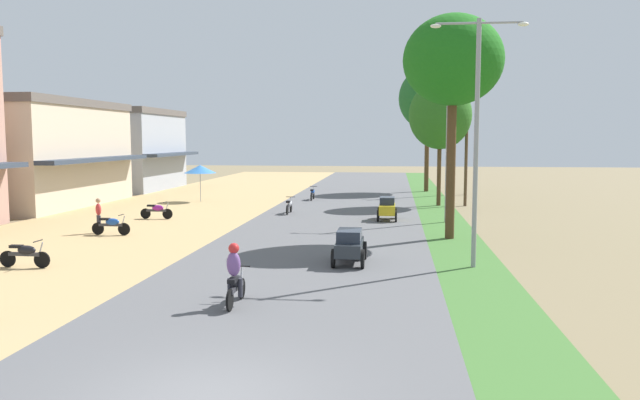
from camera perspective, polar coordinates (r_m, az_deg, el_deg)
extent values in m
cube|color=#C6B299|center=(44.33, -24.59, 3.60)|extent=(7.27, 12.58, 6.40)
cube|color=#2D3847|center=(42.28, -19.67, 3.54)|extent=(1.20, 12.58, 0.25)
cube|color=#59514C|center=(44.37, -24.78, 8.05)|extent=(7.47, 12.78, 0.50)
cube|color=#999EA8|center=(56.15, -17.47, 4.18)|extent=(7.35, 10.11, 6.40)
cube|color=#2D3847|center=(54.53, -13.36, 4.12)|extent=(1.20, 10.11, 0.25)
cube|color=#59514C|center=(56.18, -17.58, 7.70)|extent=(7.55, 10.31, 0.50)
cylinder|color=black|center=(22.93, -24.19, -5.04)|extent=(0.56, 0.06, 0.56)
cylinder|color=black|center=(23.59, -26.78, -4.87)|extent=(0.56, 0.06, 0.56)
cube|color=#333338|center=(23.23, -25.53, -4.52)|extent=(1.12, 0.12, 0.12)
ellipsoid|color=black|center=(23.16, -25.37, -4.19)|extent=(0.64, 0.28, 0.32)
cube|color=black|center=(23.34, -26.14, -3.85)|extent=(0.44, 0.20, 0.10)
cylinder|color=#A5A8AD|center=(22.92, -24.35, -4.37)|extent=(0.26, 0.05, 0.68)
cylinder|color=black|center=(22.89, -24.52, -3.45)|extent=(0.04, 0.54, 0.04)
cylinder|color=black|center=(29.33, -17.58, -2.56)|extent=(0.56, 0.06, 0.56)
cylinder|color=black|center=(29.86, -19.74, -2.49)|extent=(0.56, 0.06, 0.56)
cube|color=#333338|center=(29.57, -18.68, -2.18)|extent=(1.12, 0.12, 0.12)
ellipsoid|color=#1E4CA5|center=(29.51, -18.55, -1.92)|extent=(0.64, 0.28, 0.32)
cube|color=black|center=(29.65, -19.18, -1.67)|extent=(0.44, 0.20, 0.10)
cylinder|color=#A5A8AD|center=(29.32, -17.70, -2.04)|extent=(0.26, 0.05, 0.68)
cylinder|color=black|center=(29.30, -17.83, -1.32)|extent=(0.04, 0.54, 0.04)
cylinder|color=black|center=(34.57, -13.85, -1.25)|extent=(0.56, 0.06, 0.56)
cylinder|color=black|center=(35.02, -15.75, -1.21)|extent=(0.56, 0.06, 0.56)
cube|color=#333338|center=(34.77, -14.81, -0.93)|extent=(1.12, 0.12, 0.12)
ellipsoid|color=#8C1E8C|center=(34.73, -14.69, -0.71)|extent=(0.64, 0.28, 0.32)
cube|color=black|center=(34.85, -15.25, -0.50)|extent=(0.44, 0.20, 0.10)
cylinder|color=#A5A8AD|center=(34.56, -13.95, -0.80)|extent=(0.26, 0.05, 0.68)
cylinder|color=black|center=(34.54, -14.06, -0.19)|extent=(0.04, 0.54, 0.04)
cylinder|color=#99999E|center=(43.67, -10.94, 1.24)|extent=(0.05, 0.05, 2.10)
cone|color=#3372BF|center=(43.59, -10.97, 2.81)|extent=(2.20, 2.20, 0.55)
cylinder|color=#33333D|center=(30.26, -19.62, -2.13)|extent=(0.14, 0.14, 0.82)
cylinder|color=#33333D|center=(30.43, -19.71, -2.09)|extent=(0.14, 0.14, 0.82)
ellipsoid|color=#BF3333|center=(30.26, -19.71, -0.82)|extent=(0.42, 0.43, 0.56)
sphere|color=#9E7556|center=(30.22, -19.73, -0.05)|extent=(0.22, 0.22, 0.22)
cylinder|color=#4C351E|center=(27.40, 11.95, 3.37)|extent=(0.40, 0.40, 6.61)
ellipsoid|color=#1B6617|center=(27.58, 12.14, 12.48)|extent=(4.26, 4.26, 3.87)
cylinder|color=#4C351E|center=(40.96, 10.90, 2.74)|extent=(0.27, 0.27, 4.64)
ellipsoid|color=#28621C|center=(40.94, 10.99, 7.67)|extent=(4.02, 4.02, 4.36)
cylinder|color=#4C351E|center=(51.80, 9.79, 4.23)|extent=(0.36, 0.36, 6.23)
ellipsoid|color=#1F5B25|center=(51.88, 9.88, 9.20)|extent=(4.71, 4.71, 5.05)
cylinder|color=gray|center=(21.37, 14.17, 4.93)|extent=(0.16, 0.16, 8.26)
cylinder|color=gray|center=(21.63, 12.52, 15.57)|extent=(1.40, 0.08, 0.08)
ellipsoid|color=silver|center=(21.56, 10.60, 15.45)|extent=(0.36, 0.20, 0.14)
cylinder|color=gray|center=(21.80, 16.32, 15.40)|extent=(1.40, 0.08, 0.08)
ellipsoid|color=silver|center=(21.91, 18.19, 15.11)|extent=(0.36, 0.20, 0.14)
cylinder|color=gray|center=(32.75, 11.64, 4.90)|extent=(0.16, 0.16, 7.94)
cylinder|color=gray|center=(32.88, 10.53, 11.60)|extent=(1.40, 0.08, 0.08)
ellipsoid|color=silver|center=(32.84, 9.29, 11.50)|extent=(0.36, 0.20, 0.14)
cylinder|color=gray|center=(32.99, 13.01, 11.53)|extent=(1.40, 0.08, 0.08)
ellipsoid|color=silver|center=(33.06, 14.24, 11.36)|extent=(0.36, 0.20, 0.14)
cylinder|color=brown|center=(41.49, 13.31, 5.06)|extent=(0.20, 0.20, 8.14)
cube|color=#473323|center=(41.62, 13.43, 9.98)|extent=(1.80, 0.10, 0.10)
cylinder|color=brown|center=(49.90, 13.37, 6.08)|extent=(0.20, 0.20, 9.79)
cube|color=#473323|center=(50.14, 13.48, 11.11)|extent=(1.80, 0.10, 0.10)
cube|color=#282D33|center=(21.62, 2.74, -4.33)|extent=(0.88, 2.25, 0.44)
cube|color=#232B38|center=(21.45, 2.73, -3.28)|extent=(0.81, 1.30, 0.40)
cylinder|color=black|center=(20.84, 3.94, -5.42)|extent=(0.11, 0.64, 0.64)
cylinder|color=black|center=(20.91, 1.22, -5.37)|extent=(0.11, 0.64, 0.64)
cylinder|color=black|center=(22.43, 4.15, -4.63)|extent=(0.11, 0.64, 0.64)
cylinder|color=black|center=(22.50, 1.63, -4.59)|extent=(0.11, 0.64, 0.64)
cube|color=gold|center=(33.16, 6.19, -0.85)|extent=(0.84, 1.95, 0.50)
cube|color=#232B38|center=(33.16, 6.20, -0.06)|extent=(0.77, 1.10, 0.40)
cylinder|color=black|center=(32.50, 7.00, -1.49)|extent=(0.10, 0.60, 0.60)
cylinder|color=black|center=(32.51, 5.34, -1.47)|extent=(0.10, 0.60, 0.60)
cylinder|color=black|center=(33.89, 7.00, -1.19)|extent=(0.10, 0.60, 0.60)
cylinder|color=black|center=(33.90, 5.41, -1.17)|extent=(0.10, 0.60, 0.60)
cylinder|color=black|center=(17.08, -7.20, -8.07)|extent=(0.06, 0.56, 0.56)
cylinder|color=black|center=(15.92, -8.30, -9.11)|extent=(0.06, 0.56, 0.56)
cube|color=#333338|center=(16.46, -7.74, -7.97)|extent=(0.12, 1.12, 0.12)
ellipsoid|color=black|center=(16.50, -7.68, -7.43)|extent=(0.28, 0.64, 0.32)
cube|color=black|center=(16.13, -8.01, -7.30)|extent=(0.20, 0.44, 0.10)
cylinder|color=#A5A8AD|center=(16.96, -7.26, -7.23)|extent=(0.05, 0.26, 0.68)
cylinder|color=black|center=(16.83, -7.33, -6.05)|extent=(0.54, 0.04, 0.04)
ellipsoid|color=#724C8C|center=(16.12, -7.95, -5.85)|extent=(0.36, 0.28, 0.64)
sphere|color=red|center=(16.09, -7.93, -4.43)|extent=(0.28, 0.28, 0.28)
cylinder|color=#2D2D38|center=(16.39, -8.31, -7.96)|extent=(0.12, 0.12, 0.48)
cylinder|color=#2D2D38|center=(16.32, -7.35, -8.00)|extent=(0.12, 0.12, 0.48)
cylinder|color=black|center=(36.52, -2.70, -0.70)|extent=(0.06, 0.56, 0.56)
cylinder|color=black|center=(35.31, -3.03, -0.92)|extent=(0.06, 0.56, 0.56)
cube|color=#333338|center=(35.89, -2.86, -0.52)|extent=(0.12, 1.12, 0.12)
ellipsoid|color=silver|center=(35.96, -2.84, -0.28)|extent=(0.28, 0.64, 0.32)
cube|color=black|center=(35.59, -2.94, -0.15)|extent=(0.20, 0.44, 0.10)
cylinder|color=#A5A8AD|center=(36.43, -2.71, -0.28)|extent=(0.05, 0.26, 0.68)
cylinder|color=black|center=(36.34, -2.73, 0.29)|extent=(0.54, 0.04, 0.04)
cylinder|color=black|center=(44.49, -0.59, 0.45)|extent=(0.06, 0.56, 0.56)
cylinder|color=black|center=(43.27, -0.80, 0.31)|extent=(0.06, 0.56, 0.56)
cube|color=#333338|center=(43.86, -0.69, 0.61)|extent=(0.12, 1.12, 0.12)
ellipsoid|color=#1E4CA5|center=(43.93, -0.68, 0.81)|extent=(0.28, 0.64, 0.32)
cube|color=black|center=(43.56, -0.74, 0.92)|extent=(0.20, 0.44, 0.10)
cylinder|color=#A5A8AD|center=(44.41, -0.60, 0.79)|extent=(0.05, 0.26, 0.68)
cylinder|color=black|center=(44.32, -0.61, 1.26)|extent=(0.54, 0.04, 0.04)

